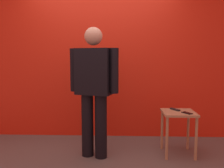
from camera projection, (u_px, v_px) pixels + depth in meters
name	position (u px, v px, depth m)	size (l,w,h in m)	color
back_wall_red	(101.00, 56.00, 4.01)	(5.84, 0.12, 2.71)	red
standing_person	(94.00, 86.00, 3.15)	(0.68, 0.35, 1.72)	black
side_table	(179.00, 120.00, 3.27)	(0.44, 0.44, 0.60)	tan
cell_phone	(187.00, 113.00, 3.16)	(0.07, 0.14, 0.01)	black
tv_remote	(175.00, 109.00, 3.35)	(0.04, 0.17, 0.02)	black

